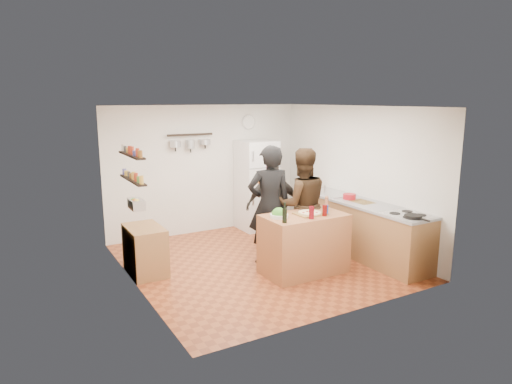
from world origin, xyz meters
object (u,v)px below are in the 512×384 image
person_center (302,205)px  pepper_mill (326,205)px  wall_clock (249,122)px  red_bowl (349,197)px  person_left (269,205)px  prep_island (304,244)px  fridge (257,185)px  wine_bottle (285,216)px  side_table (145,250)px  counter_run (362,229)px  salt_canister (326,210)px  skillet (413,217)px  salad_bowl (279,216)px  person_back (273,205)px

person_center → pepper_mill: bearing=127.5°
pepper_mill → wall_clock: (0.13, 2.75, 1.15)m
red_bowl → person_left: bearing=174.7°
prep_island → fridge: fridge is taller
wine_bottle → side_table: size_ratio=0.25×
counter_run → red_bowl: size_ratio=12.01×
wine_bottle → wall_clock: bearing=70.3°
salt_canister → fridge: bearing=83.9°
prep_island → wine_bottle: 0.78m
counter_run → skillet: 1.25m
side_table → salt_canister: bearing=-28.0°
salad_bowl → skillet: 1.94m
salad_bowl → person_back: person_back is taller
wall_clock → salt_canister: bearing=-95.5°
person_center → person_left: bearing=8.9°
prep_island → salad_bowl: size_ratio=4.67×
red_bowl → wall_clock: size_ratio=0.73×
salt_canister → wall_clock: 3.16m
salt_canister → red_bowl: 1.14m
person_left → red_bowl: 1.53m
wine_bottle → person_back: person_back is taller
wine_bottle → counter_run: wine_bottle is taller
wine_bottle → fridge: size_ratio=0.11×
salad_bowl → pepper_mill: bearing=0.0°
pepper_mill → fridge: fridge is taller
salad_bowl → red_bowl: size_ratio=1.22×
salad_bowl → counter_run: 1.82m
person_back → wall_clock: wall_clock is taller
prep_island → person_center: bearing=59.1°
pepper_mill → side_table: size_ratio=0.23×
red_bowl → salad_bowl: bearing=-166.1°
counter_run → wall_clock: wall_clock is taller
person_center → side_table: person_center is taller
person_left → person_back: (0.38, 0.50, -0.15)m
salt_canister → person_left: person_left is taller
person_left → salt_canister: bearing=143.6°
pepper_mill → fridge: bearing=87.0°
counter_run → person_center: bearing=161.9°
fridge → prep_island: bearing=-103.2°
wine_bottle → wall_clock: 3.40m
salt_canister → prep_island: bearing=158.2°
skillet → wall_clock: wall_clock is taller
person_left → fridge: size_ratio=1.07×
person_left → wall_clock: size_ratio=6.39×
wine_bottle → skillet: size_ratio=0.81×
salad_bowl → person_left: (0.17, 0.56, 0.02)m
salad_bowl → person_left: size_ratio=0.14×
person_left → side_table: bearing=0.2°
wall_clock → pepper_mill: bearing=-92.7°
pepper_mill → counter_run: (0.88, 0.12, -0.55)m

